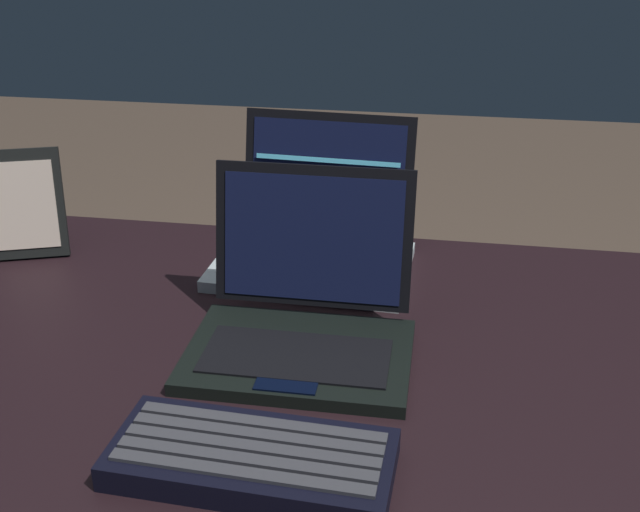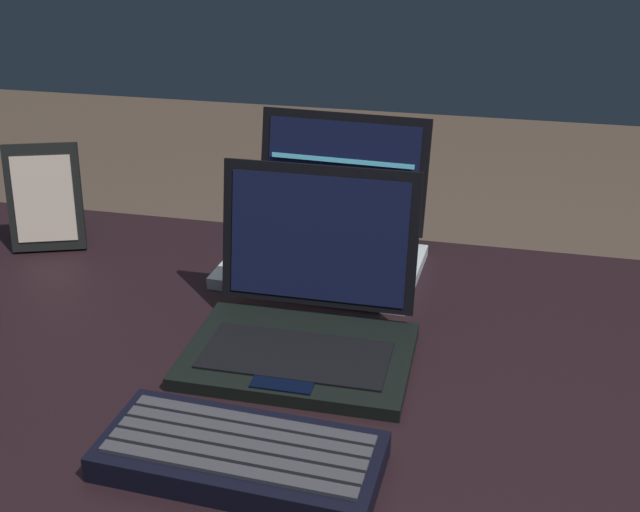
{
  "view_description": "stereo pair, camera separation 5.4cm",
  "coord_description": "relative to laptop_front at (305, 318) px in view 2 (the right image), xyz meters",
  "views": [
    {
      "loc": [
        0.14,
        -0.9,
        1.31
      ],
      "look_at": [
        0.0,
        -0.03,
        0.89
      ],
      "focal_mm": 43.92,
      "sensor_mm": 36.0,
      "label": 1
    },
    {
      "loc": [
        0.2,
        -0.89,
        1.31
      ],
      "look_at": [
        0.0,
        -0.03,
        0.89
      ],
      "focal_mm": 43.92,
      "sensor_mm": 36.0,
      "label": 2
    }
  ],
  "objects": [
    {
      "name": "photo_frame",
      "position": [
        -0.51,
        0.22,
        0.05
      ],
      "size": [
        0.13,
        0.09,
        0.19
      ],
      "color": "black",
      "rests_on": "desk"
    },
    {
      "name": "desk",
      "position": [
        0.03,
        -0.0,
        -0.15
      ],
      "size": [
        1.59,
        0.8,
        0.73
      ],
      "color": "black",
      "rests_on": "ground"
    },
    {
      "name": "laptop_rear",
      "position": [
        -0.03,
        0.27,
        -0.0
      ],
      "size": [
        0.33,
        0.28,
        0.23
      ],
      "color": "#B4C1C3",
      "rests_on": "desk"
    },
    {
      "name": "laptop_front",
      "position": [
        0.0,
        0.0,
        0.0
      ],
      "size": [
        0.3,
        0.25,
        0.23
      ],
      "color": "black",
      "rests_on": "desk"
    },
    {
      "name": "external_keyboard",
      "position": [
        -0.01,
        -0.25,
        -0.03
      ],
      "size": [
        0.31,
        0.15,
        0.04
      ],
      "color": "black",
      "rests_on": "desk"
    }
  ]
}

